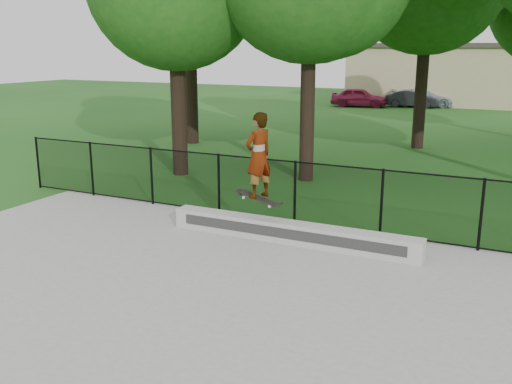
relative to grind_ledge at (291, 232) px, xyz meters
The scene contains 9 objects.
ground 4.73m from the grind_ledge, 94.95° to the right, with size 100.00×100.00×0.00m, color #1C4F16.
concrete_slab 4.72m from the grind_ledge, 94.95° to the right, with size 14.00×12.00×0.06m, color gray.
grind_ledge is the anchor object (origin of this frame).
car_a 29.19m from the grind_ledge, 103.37° to the left, with size 1.54×3.81×1.31m, color maroon.
car_b 29.78m from the grind_ledge, 96.47° to the left, with size 1.22×3.16×1.15m, color black.
car_c 30.55m from the grind_ledge, 95.25° to the left, with size 1.71×3.86×1.22m, color #9CA7B1.
skater_airborne 1.72m from the grind_ledge, 166.31° to the right, with size 0.82×0.76×1.97m.
chainlink_fence 1.37m from the grind_ledge, 108.73° to the left, with size 16.06×0.06×1.50m.
distant_building 33.44m from the grind_ledge, 94.13° to the left, with size 12.40×6.40×4.30m.
Camera 1 is at (4.75, -5.82, 4.05)m, focal length 40.00 mm.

